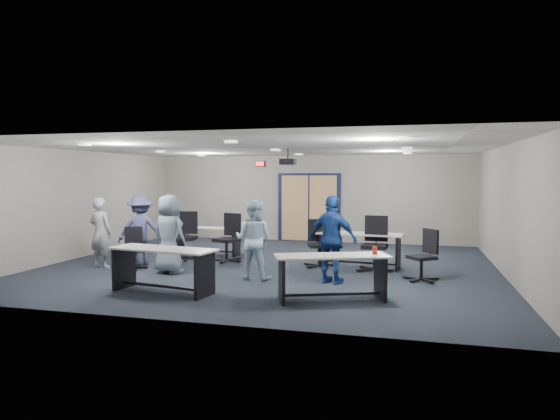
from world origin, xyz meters
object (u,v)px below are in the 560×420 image
(person_lightblue, at_px, (253,240))
(table_front_right, at_px, (332,269))
(table_front_left, at_px, (163,262))
(chair_back_b, at_px, (226,238))
(person_navy, at_px, (333,239))
(table_back_right, at_px, (360,244))
(chair_back_c, at_px, (319,243))
(chair_loose_left, at_px, (133,248))
(person_plaid, at_px, (169,234))
(table_back_left, at_px, (208,236))
(chair_back_d, at_px, (375,244))
(person_back, at_px, (141,230))
(person_gray, at_px, (100,232))
(chair_loose_right, at_px, (422,255))
(chair_back_a, at_px, (185,236))

(person_lightblue, bearing_deg, table_front_right, 147.87)
(table_front_left, bearing_deg, table_front_right, 12.55)
(chair_back_b, height_order, person_navy, person_navy)
(table_back_right, bearing_deg, chair_back_c, -160.57)
(chair_loose_left, bearing_deg, person_plaid, -34.32)
(table_back_left, bearing_deg, person_lightblue, -52.88)
(table_back_left, bearing_deg, chair_back_d, -17.09)
(person_plaid, height_order, person_back, person_plaid)
(person_lightblue, bearing_deg, person_gray, -0.64)
(chair_back_d, height_order, chair_loose_right, chair_back_d)
(person_gray, bearing_deg, chair_back_d, -160.91)
(chair_back_a, bearing_deg, person_navy, -31.35)
(person_lightblue, bearing_deg, chair_loose_left, -1.73)
(table_back_right, xyz_separation_m, chair_back_a, (-4.24, -0.16, 0.06))
(chair_back_b, bearing_deg, table_back_right, 18.72)
(table_front_left, distance_m, person_back, 3.01)
(person_navy, bearing_deg, table_front_left, 47.15)
(table_front_right, height_order, chair_back_b, chair_back_b)
(table_front_left, distance_m, person_gray, 3.12)
(person_back, bearing_deg, chair_back_d, 162.19)
(table_front_left, xyz_separation_m, chair_back_b, (-0.04, 3.25, 0.04))
(person_gray, bearing_deg, person_back, -132.50)
(chair_back_c, bearing_deg, chair_back_d, -30.86)
(person_navy, bearing_deg, person_plaid, 16.84)
(chair_back_a, xyz_separation_m, chair_back_d, (4.61, -0.29, 0.01))
(chair_back_c, bearing_deg, table_back_left, 141.44)
(chair_loose_right, height_order, person_navy, person_navy)
(table_front_right, relative_size, chair_back_d, 1.65)
(person_navy, height_order, person_back, person_navy)
(table_back_right, xyz_separation_m, chair_loose_left, (-4.83, -1.56, -0.07))
(chair_back_d, height_order, person_lightblue, person_lightblue)
(person_plaid, relative_size, person_lightblue, 1.05)
(person_navy, bearing_deg, chair_back_b, -12.80)
(table_front_right, distance_m, person_gray, 5.75)
(table_front_left, relative_size, table_back_right, 1.03)
(chair_back_c, relative_size, person_gray, 0.68)
(chair_back_a, bearing_deg, person_back, -138.35)
(person_gray, bearing_deg, table_front_right, 172.40)
(person_navy, bearing_deg, chair_loose_right, -139.72)
(chair_back_c, relative_size, chair_loose_right, 1.05)
(chair_back_a, distance_m, person_navy, 4.27)
(chair_loose_right, distance_m, person_plaid, 5.22)
(table_front_right, relative_size, person_lightblue, 1.24)
(table_front_left, distance_m, chair_back_d, 4.56)
(table_back_left, bearing_deg, chair_loose_right, -21.62)
(chair_back_a, bearing_deg, table_back_left, 69.19)
(chair_back_b, relative_size, person_gray, 0.73)
(table_front_left, height_order, table_front_right, table_front_right)
(person_gray, height_order, person_back, person_back)
(chair_loose_right, height_order, person_back, person_back)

